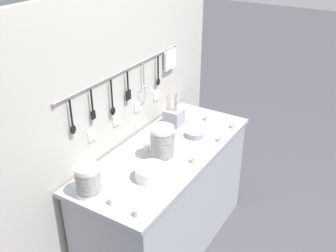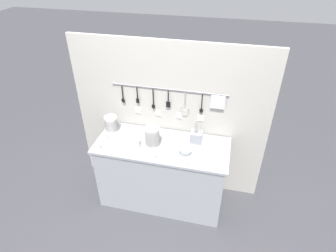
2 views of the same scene
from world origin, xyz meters
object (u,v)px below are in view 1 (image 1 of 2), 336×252
Objects in this scene: bowl_stack_nested_right at (162,143)px; cup_beside_plates at (234,125)px; cup_back_right at (221,138)px; bowl_stack_tall_left at (88,180)px; steel_mixing_bowl at (195,134)px; cup_back_left at (147,147)px; cup_centre at (208,118)px; cutlery_caddy at (174,117)px; cup_front_left at (138,212)px; plate_stack at (151,173)px; cup_edge_near at (113,200)px; cup_edge_far at (176,134)px; cup_by_caddy at (195,159)px.

cup_beside_plates is (0.66, -0.24, -0.10)m from bowl_stack_nested_right.
cup_back_right is at bearing -30.26° from bowl_stack_nested_right.
steel_mixing_bowl is at bearing -12.25° from bowl_stack_tall_left.
cup_beside_plates is (0.63, -0.39, 0.00)m from cup_back_left.
cup_back_left is 1.00× the size of cup_centre.
cup_front_left is at bearing -159.65° from cutlery_caddy.
cup_back_right is (0.97, -0.40, -0.08)m from bowl_stack_tall_left.
cup_back_left and cup_front_left have the same top height.
plate_stack reaches higher than cup_centre.
cup_back_right is 1.00× the size of cup_edge_near.
cup_beside_plates is (0.24, -0.00, 0.00)m from cup_back_right.
cup_edge_far is 1.00× the size of cup_by_caddy.
cup_centre is 1.25m from cup_front_left.
bowl_stack_nested_right is at bearing 149.74° from cup_back_right.
cutlery_caddy reaches higher than bowl_stack_tall_left.
cup_back_right is (0.42, -0.24, -0.10)m from bowl_stack_nested_right.
cup_beside_plates reaches higher than steel_mixing_bowl.
cup_edge_far and cup_back_right have the same top height.
cutlery_caddy is at bearing 114.23° from cup_beside_plates.
bowl_stack_tall_left is at bearing 149.43° from cup_by_caddy.
cup_by_caddy is at bearing -25.99° from plate_stack.
cup_back_right and cup_beside_plates have the same top height.
bowl_stack_nested_right reaches higher than bowl_stack_tall_left.
cutlery_caddy is 5.92× the size of cup_front_left.
cup_edge_far reaches higher than steel_mixing_bowl.
cup_back_right is (0.35, -0.03, 0.00)m from cup_by_caddy.
cup_edge_far is at bearing -5.84° from bowl_stack_tall_left.
cup_edge_far and cup_front_left have the same top height.
cup_beside_plates is (0.19, -0.43, -0.04)m from cutlery_caddy.
cutlery_caddy is at bearing 5.05° from cup_back_left.
cup_edge_far and cup_centre have the same top height.
cup_centre is 0.63m from cup_by_caddy.
cup_centre is (1.23, -0.17, -0.08)m from bowl_stack_tall_left.
cup_centre is (0.64, -0.16, 0.00)m from cup_back_left.
cup_edge_near is (-0.32, 0.05, -0.02)m from plate_stack.
plate_stack reaches higher than cup_by_caddy.
cutlery_caddy is 0.29m from cup_centre.
cup_edge_near is (0.00, -0.17, -0.08)m from bowl_stack_tall_left.
cup_back_left is at bearing 15.44° from cup_edge_near.
bowl_stack_nested_right is at bearing -158.24° from cutlery_caddy.
plate_stack reaches higher than cup_beside_plates.
bowl_stack_nested_right is at bearing -16.02° from bowl_stack_tall_left.
cutlery_caddy is at bearing 136.58° from cup_centre.
cup_back_left is 1.00× the size of cup_front_left.
cutlery_caddy reaches higher than cup_edge_near.
bowl_stack_nested_right reaches higher than cup_beside_plates.
cup_edge_near is at bearing -164.56° from cup_back_left.
cup_centre is 1.00× the size of cup_by_caddy.
bowl_stack_tall_left is 0.19m from cup_edge_near.
cup_front_left is at bearing -158.16° from plate_stack.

